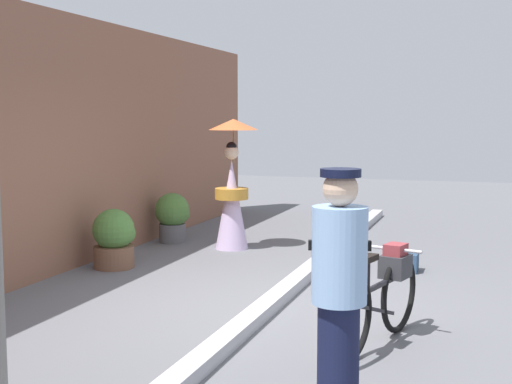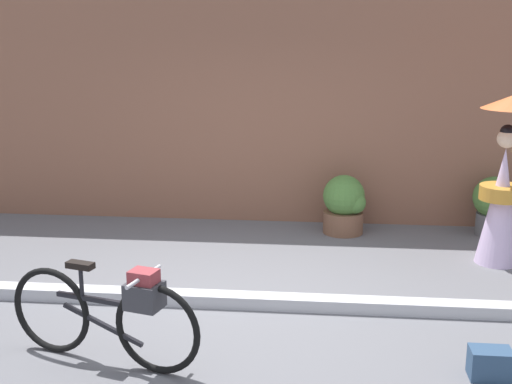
# 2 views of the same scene
# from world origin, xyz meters

# --- Properties ---
(ground_plane) EXTENTS (30.00, 30.00, 0.00)m
(ground_plane) POSITION_xyz_m (0.00, 0.00, 0.00)
(ground_plane) COLOR slate
(building_wall) EXTENTS (14.00, 0.40, 3.21)m
(building_wall) POSITION_xyz_m (0.00, 3.13, 1.61)
(building_wall) COLOR brown
(building_wall) RESTS_ON ground_plane
(sidewalk_curb) EXTENTS (14.00, 0.20, 0.12)m
(sidewalk_curb) POSITION_xyz_m (0.00, 0.00, 0.06)
(sidewalk_curb) COLOR #B2B2B7
(sidewalk_curb) RESTS_ON ground_plane
(bicycle_near_officer) EXTENTS (1.65, 0.59, 0.82)m
(bicycle_near_officer) POSITION_xyz_m (-0.68, -1.21, 0.44)
(bicycle_near_officer) COLOR black
(bicycle_near_officer) RESTS_ON ground_plane
(person_with_parasol) EXTENTS (0.73, 0.73, 1.90)m
(person_with_parasol) POSITION_xyz_m (2.92, 1.51, 0.92)
(person_with_parasol) COLOR silver
(person_with_parasol) RESTS_ON ground_plane
(potted_plant_by_door) EXTENTS (0.55, 0.53, 0.76)m
(potted_plant_by_door) POSITION_xyz_m (3.12, 2.56, 0.41)
(potted_plant_by_door) COLOR #59595B
(potted_plant_by_door) RESTS_ON ground_plane
(potted_plant_small) EXTENTS (0.55, 0.53, 0.76)m
(potted_plant_small) POSITION_xyz_m (1.22, 2.47, 0.38)
(potted_plant_small) COLOR brown
(potted_plant_small) RESTS_ON ground_plane
(backpack_on_pavement) EXTENTS (0.31, 0.20, 0.23)m
(backpack_on_pavement) POSITION_xyz_m (2.21, -1.14, 0.12)
(backpack_on_pavement) COLOR navy
(backpack_on_pavement) RESTS_ON ground_plane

